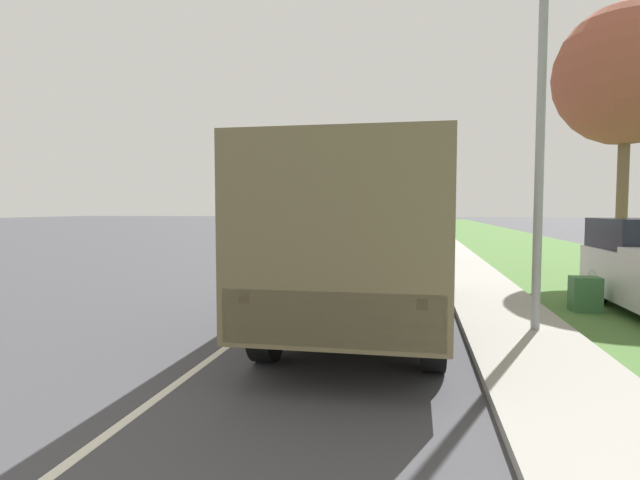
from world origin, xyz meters
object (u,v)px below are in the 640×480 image
car_third_ahead (406,223)px  car_fourth_ahead (406,221)px  car_nearest_ahead (391,242)px  car_second_ahead (403,229)px  lamp_post (527,87)px  car_farthest_ahead (379,219)px  military_truck (365,234)px

car_third_ahead → car_fourth_ahead: (-0.25, 11.30, -0.05)m
car_nearest_ahead → car_second_ahead: (0.12, 15.92, -0.12)m
car_third_ahead → car_fourth_ahead: bearing=91.3°
car_nearest_ahead → lamp_post: 11.96m
car_second_ahead → car_farthest_ahead: (-4.14, 33.93, -0.02)m
car_third_ahead → lamp_post: 39.46m
car_farthest_ahead → lamp_post: bearing=-83.7°
car_second_ahead → lamp_post: bearing=-84.6°
military_truck → car_third_ahead: 39.02m
car_fourth_ahead → lamp_post: 50.72m
car_farthest_ahead → car_fourth_ahead: bearing=-69.8°
car_third_ahead → car_farthest_ahead: (-4.11, 21.81, -0.06)m
car_nearest_ahead → lamp_post: lamp_post is taller
car_nearest_ahead → car_third_ahead: bearing=89.8°
car_nearest_ahead → car_third_ahead: size_ratio=0.90×
car_nearest_ahead → lamp_post: (2.66, -11.19, 3.28)m
military_truck → car_third_ahead: bearing=90.0°
car_fourth_ahead → car_nearest_ahead: bearing=-89.8°
car_fourth_ahead → car_farthest_ahead: (-3.86, 10.51, -0.02)m
car_second_ahead → car_farthest_ahead: car_second_ahead is taller
military_truck → car_second_ahead: bearing=89.9°
lamp_post → car_fourth_ahead: bearing=93.2°
car_third_ahead → lamp_post: (2.58, -39.23, 3.36)m
car_second_ahead → lamp_post: 27.44m
car_nearest_ahead → lamp_post: size_ratio=0.65×
car_fourth_ahead → lamp_post: (2.83, -50.53, 3.40)m
car_nearest_ahead → car_fourth_ahead: bearing=90.2°
car_nearest_ahead → car_farthest_ahead: car_nearest_ahead is taller
car_farthest_ahead → lamp_post: size_ratio=0.60×
car_nearest_ahead → lamp_post: bearing=-76.6°
car_fourth_ahead → lamp_post: bearing=-86.8°
car_third_ahead → car_fourth_ahead: size_ratio=1.10×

